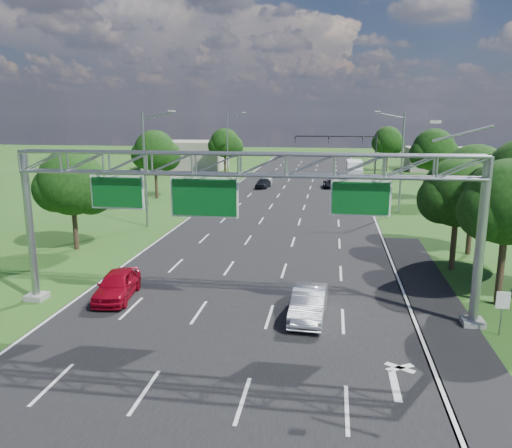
% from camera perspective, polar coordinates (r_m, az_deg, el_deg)
% --- Properties ---
extents(ground, '(220.00, 220.00, 0.00)m').
position_cam_1_polar(ground, '(42.88, 2.24, -0.82)').
color(ground, '#295018').
rests_on(ground, ground).
extents(road, '(18.00, 180.00, 0.02)m').
position_cam_1_polar(road, '(42.88, 2.24, -0.82)').
color(road, black).
rests_on(road, ground).
extents(road_flare, '(3.00, 30.00, 0.02)m').
position_cam_1_polar(road_flare, '(27.88, 19.84, -8.99)').
color(road_flare, black).
rests_on(road_flare, ground).
extents(sign_gantry, '(23.50, 1.00, 9.56)m').
position_cam_1_polar(sign_gantry, '(24.05, -1.71, 5.41)').
color(sign_gantry, gray).
rests_on(sign_gantry, ground).
extents(regulatory_sign, '(0.60, 0.08, 2.10)m').
position_cam_1_polar(regulatory_sign, '(25.18, 26.35, -8.21)').
color(regulatory_sign, gray).
rests_on(regulatory_sign, ground).
extents(traffic_signal, '(12.21, 0.24, 7.00)m').
position_cam_1_polar(traffic_signal, '(76.68, 10.91, 8.73)').
color(traffic_signal, black).
rests_on(traffic_signal, ground).
extents(streetlight_l_near, '(2.97, 0.22, 10.16)m').
position_cam_1_polar(streetlight_l_near, '(44.64, -12.37, 6.69)').
color(streetlight_l_near, gray).
rests_on(streetlight_l_near, ground).
extents(streetlight_l_far, '(2.97, 0.22, 10.16)m').
position_cam_1_polar(streetlight_l_far, '(78.24, -3.14, 9.31)').
color(streetlight_l_far, gray).
rests_on(streetlight_l_far, ground).
extents(streetlight_r_mid, '(2.97, 0.22, 10.16)m').
position_cam_1_polar(streetlight_r_mid, '(52.09, 16.13, 7.27)').
color(streetlight_r_mid, gray).
rests_on(streetlight_r_mid, ground).
extents(tree_cluster_right, '(9.91, 14.60, 8.68)m').
position_cam_1_polar(tree_cluster_right, '(32.63, 26.77, 3.14)').
color(tree_cluster_right, '#2D2116').
rests_on(tree_cluster_right, ground).
extents(tree_verge_la, '(5.76, 4.80, 7.40)m').
position_cam_1_polar(tree_verge_la, '(38.65, -20.17, 4.13)').
color(tree_verge_la, '#2D2116').
rests_on(tree_verge_la, ground).
extents(tree_verge_lb, '(5.76, 4.80, 8.06)m').
position_cam_1_polar(tree_verge_lb, '(60.31, -11.40, 8.00)').
color(tree_verge_lb, '#2D2116').
rests_on(tree_verge_lb, ground).
extents(tree_verge_lc, '(5.76, 4.80, 7.62)m').
position_cam_1_polar(tree_verge_lc, '(83.53, -3.52, 9.08)').
color(tree_verge_lc, '#2D2116').
rests_on(tree_verge_lc, ground).
extents(tree_verge_rd, '(5.76, 4.80, 8.28)m').
position_cam_1_polar(tree_verge_rd, '(60.76, 19.69, 7.76)').
color(tree_verge_rd, '#2D2116').
rests_on(tree_verge_rd, ground).
extents(tree_verge_re, '(5.76, 4.80, 7.84)m').
position_cam_1_polar(tree_verge_re, '(90.14, 14.86, 9.08)').
color(tree_verge_re, '#2D2116').
rests_on(tree_verge_re, ground).
extents(building_left, '(14.00, 10.00, 5.00)m').
position_cam_1_polar(building_left, '(93.65, -7.95, 7.83)').
color(building_left, gray).
rests_on(building_left, ground).
extents(building_right, '(12.00, 9.00, 4.00)m').
position_cam_1_polar(building_right, '(95.79, 20.46, 6.97)').
color(building_right, gray).
rests_on(building_right, ground).
extents(red_coupe, '(2.33, 4.66, 1.52)m').
position_cam_1_polar(red_coupe, '(28.31, -15.60, -6.73)').
color(red_coupe, '#A3071C').
rests_on(red_coupe, ground).
extents(silver_sedan, '(1.81, 4.64, 1.51)m').
position_cam_1_polar(silver_sedan, '(24.92, 6.04, -9.01)').
color(silver_sedan, '#ACB1B9').
rests_on(silver_sedan, ground).
extents(car_queue_a, '(1.75, 4.08, 1.17)m').
position_cam_1_polar(car_queue_a, '(70.96, 1.21, 4.95)').
color(car_queue_a, silver).
rests_on(car_queue_a, ground).
extents(car_queue_b, '(1.91, 3.90, 1.07)m').
position_cam_1_polar(car_queue_b, '(68.88, 8.43, 4.55)').
color(car_queue_b, black).
rests_on(car_queue_b, ground).
extents(car_queue_c, '(1.98, 4.05, 1.33)m').
position_cam_1_polar(car_queue_c, '(68.00, 0.82, 4.69)').
color(car_queue_c, black).
rests_on(car_queue_c, ground).
extents(box_truck, '(2.38, 7.77, 2.94)m').
position_cam_1_polar(box_truck, '(76.98, 11.18, 5.93)').
color(box_truck, white).
rests_on(box_truck, ground).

